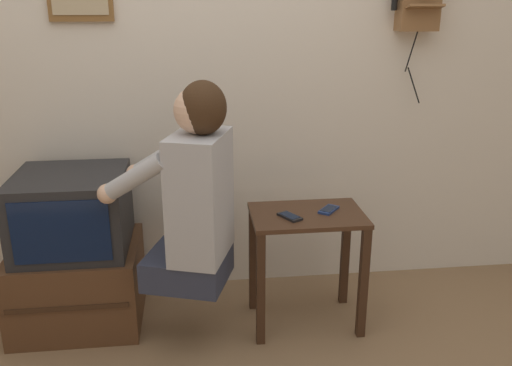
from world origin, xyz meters
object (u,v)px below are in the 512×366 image
object	(u,v)px
person	(194,192)
television	(72,211)
cell_phone_held	(290,216)
cell_phone_spare	(329,210)

from	to	relation	value
person	television	world-z (taller)	person
television	cell_phone_held	world-z (taller)	television
television	cell_phone_spare	xyz separation A→B (m)	(1.24, -0.15, 0.01)
person	cell_phone_held	distance (m)	0.48
person	television	bearing A→B (deg)	83.52
person	cell_phone_spare	size ratio (longest dim) A/B	6.98
person	television	distance (m)	0.68
cell_phone_held	cell_phone_spare	bearing A→B (deg)	-12.80
cell_phone_spare	television	bearing A→B (deg)	-147.63
person	cell_phone_held	world-z (taller)	person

